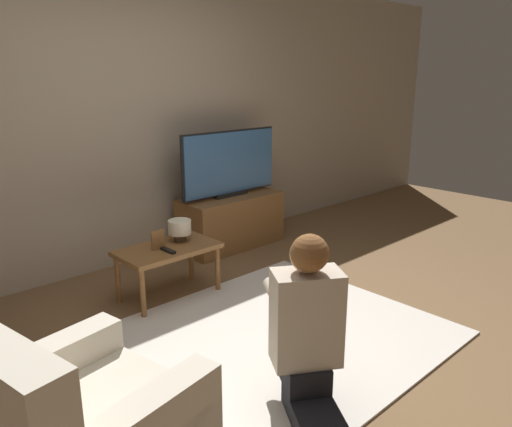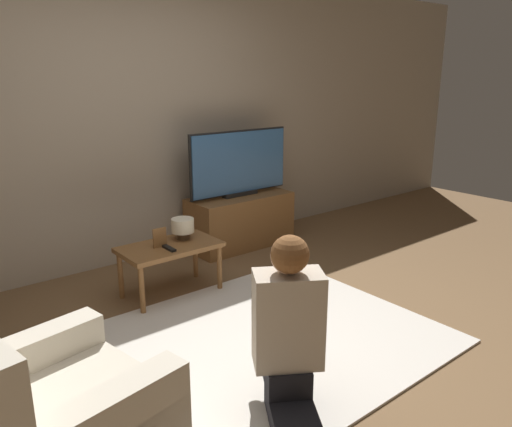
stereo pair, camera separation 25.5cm
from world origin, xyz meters
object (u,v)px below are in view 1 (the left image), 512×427
Objects in this scene: coffee_table at (168,253)px; table_lamp at (180,228)px; person_kneeling at (307,328)px; tv at (230,163)px.

table_lamp is (0.15, 0.05, 0.15)m from coffee_table.
person_kneeling is 1.73m from table_lamp.
table_lamp is (-0.97, -0.53, -0.33)m from tv.
tv is 1.36m from coffee_table.
table_lamp is at bearing -151.41° from tv.
tv is 6.25× the size of table_lamp.
coffee_table is (-1.13, -0.58, -0.49)m from tv.
coffee_table is 1.65m from person_kneeling.
tv is 1.49× the size of coffee_table.
tv reaches higher than person_kneeling.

